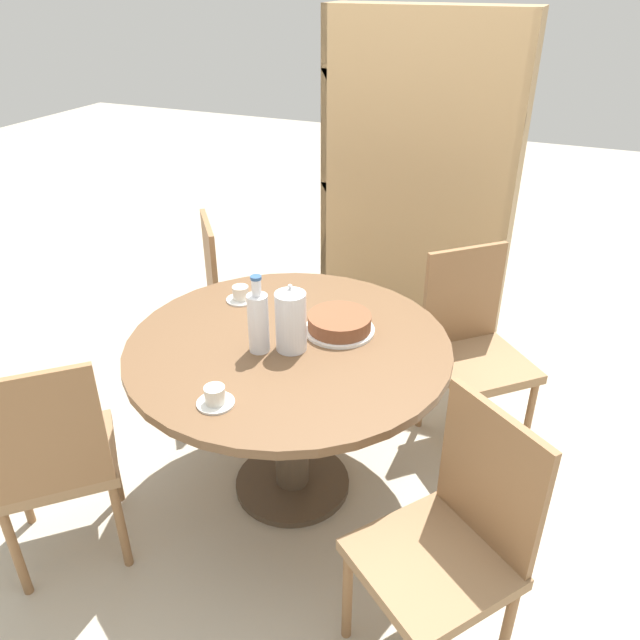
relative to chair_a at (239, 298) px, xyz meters
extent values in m
plane|color=#B2A893|center=(0.62, -0.67, -0.49)|extent=(14.00, 14.00, 0.00)
cylinder|color=#473828|center=(0.62, -0.67, -0.48)|extent=(0.50, 0.50, 0.03)
cylinder|color=#473828|center=(0.62, -0.67, -0.12)|extent=(0.14, 0.14, 0.68)
cylinder|color=brown|center=(0.62, -0.67, 0.24)|extent=(1.26, 1.26, 0.04)
cylinder|color=olive|center=(0.30, 0.01, -0.29)|extent=(0.03, 0.03, 0.42)
cylinder|color=olive|center=(0.08, 0.29, -0.29)|extent=(0.03, 0.03, 0.42)
cylinder|color=olive|center=(0.02, -0.21, -0.29)|extent=(0.03, 0.03, 0.42)
cylinder|color=olive|center=(-0.20, 0.07, -0.29)|extent=(0.03, 0.03, 0.42)
cube|color=#93704C|center=(0.05, 0.04, -0.06)|extent=(0.59, 0.59, 0.04)
cube|color=olive|center=(-0.10, -0.08, 0.20)|extent=(0.27, 0.33, 0.47)
cylinder|color=olive|center=(-0.03, -1.04, -0.29)|extent=(0.03, 0.03, 0.42)
cylinder|color=olive|center=(-0.29, -1.28, -0.29)|extent=(0.03, 0.03, 0.42)
cylinder|color=olive|center=(0.22, -1.30, -0.29)|extent=(0.03, 0.03, 0.42)
cylinder|color=olive|center=(-0.05, -1.55, -0.29)|extent=(0.03, 0.03, 0.42)
cube|color=#93704C|center=(-0.04, -1.29, -0.06)|extent=(0.59, 0.59, 0.04)
cube|color=olive|center=(0.10, -1.43, 0.20)|extent=(0.31, 0.29, 0.47)
cylinder|color=olive|center=(1.10, -1.24, -0.29)|extent=(0.03, 0.03, 0.42)
cylinder|color=olive|center=(1.31, -0.95, -0.29)|extent=(0.03, 0.03, 0.42)
cylinder|color=olive|center=(1.60, -1.17, -0.29)|extent=(0.03, 0.03, 0.42)
cube|color=#93704C|center=(1.35, -1.21, -0.06)|extent=(0.59, 0.59, 0.04)
cube|color=olive|center=(1.46, -1.05, 0.20)|extent=(0.34, 0.26, 0.47)
cylinder|color=olive|center=(1.27, -0.30, -0.29)|extent=(0.03, 0.03, 0.42)
cylinder|color=olive|center=(1.53, -0.05, -0.29)|extent=(0.03, 0.03, 0.42)
cylinder|color=olive|center=(1.02, -0.04, -0.29)|extent=(0.03, 0.03, 0.42)
cylinder|color=olive|center=(1.28, 0.21, -0.29)|extent=(0.03, 0.03, 0.42)
cube|color=#93704C|center=(1.28, -0.04, -0.06)|extent=(0.59, 0.59, 0.04)
cube|color=olive|center=(1.14, 0.10, 0.20)|extent=(0.31, 0.29, 0.47)
cube|color=tan|center=(1.22, 0.89, 0.44)|extent=(0.04, 0.28, 1.86)
cube|color=tan|center=(0.17, 0.89, 0.44)|extent=(0.04, 0.28, 1.86)
cube|color=tan|center=(0.69, 0.76, 0.44)|extent=(1.09, 0.02, 1.86)
cube|color=tan|center=(0.69, 0.89, -0.48)|extent=(1.01, 0.27, 0.04)
cube|color=tan|center=(0.69, 0.89, -0.03)|extent=(1.01, 0.27, 0.04)
cube|color=tan|center=(0.69, 0.89, 0.44)|extent=(1.01, 0.27, 0.04)
cube|color=tan|center=(0.69, 0.89, 0.90)|extent=(1.01, 0.27, 0.04)
cube|color=tan|center=(0.69, 0.89, 1.35)|extent=(1.01, 0.27, 0.04)
cube|color=gold|center=(0.98, 0.88, -0.30)|extent=(0.45, 0.21, 0.32)
cube|color=teal|center=(0.41, 0.88, -0.29)|extent=(0.45, 0.21, 0.33)
cube|color=orange|center=(1.01, 0.88, 0.13)|extent=(0.37, 0.21, 0.29)
cube|color=orange|center=(0.37, 0.88, 0.18)|extent=(0.37, 0.21, 0.39)
cube|color=beige|center=(0.96, 0.88, 0.60)|extent=(0.48, 0.21, 0.29)
cube|color=gold|center=(0.43, 0.88, 0.62)|extent=(0.48, 0.21, 0.33)
cube|color=#703384|center=(1.02, 0.88, 1.10)|extent=(0.36, 0.21, 0.37)
cube|color=gold|center=(0.37, 0.88, 1.11)|extent=(0.36, 0.21, 0.38)
cylinder|color=silver|center=(0.65, -0.70, 0.37)|extent=(0.12, 0.12, 0.23)
cone|color=silver|center=(0.65, -0.70, 0.50)|extent=(0.11, 0.11, 0.02)
sphere|color=silver|center=(0.65, -0.70, 0.52)|extent=(0.02, 0.02, 0.02)
cylinder|color=silver|center=(0.54, -0.76, 0.37)|extent=(0.08, 0.08, 0.23)
cylinder|color=silver|center=(0.54, -0.76, 0.52)|extent=(0.04, 0.04, 0.07)
cylinder|color=#2D5184|center=(0.54, -0.76, 0.56)|extent=(0.04, 0.04, 0.01)
cylinder|color=white|center=(0.77, -0.51, 0.26)|extent=(0.28, 0.28, 0.01)
cylinder|color=brown|center=(0.77, -0.51, 0.30)|extent=(0.25, 0.25, 0.06)
cylinder|color=silver|center=(0.57, -1.12, 0.26)|extent=(0.13, 0.13, 0.01)
cylinder|color=silver|center=(0.57, -1.12, 0.29)|extent=(0.07, 0.07, 0.06)
cylinder|color=silver|center=(0.28, -0.43, 0.26)|extent=(0.13, 0.13, 0.01)
cylinder|color=silver|center=(0.28, -0.43, 0.29)|extent=(0.07, 0.07, 0.06)
camera|label=1|loc=(1.54, -2.52, 1.51)|focal=35.00mm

